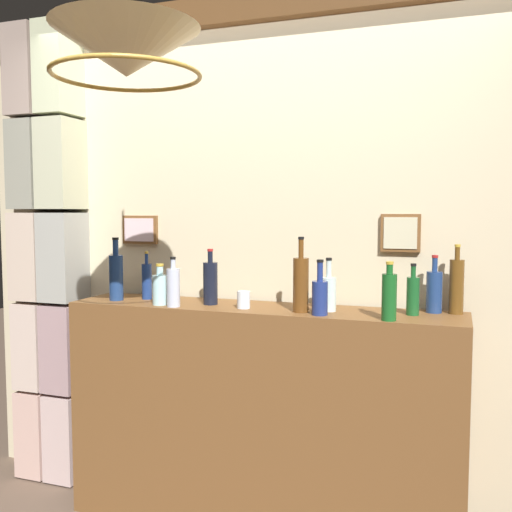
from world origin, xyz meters
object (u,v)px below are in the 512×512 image
(liquor_bottle_mezcal, at_px, (413,295))
(liquor_bottle_whiskey, at_px, (173,287))
(glass_tumbler_rocks, at_px, (244,300))
(pendant_lamp, at_px, (126,54))
(liquor_bottle_gin, at_px, (116,276))
(liquor_bottle_vermouth, at_px, (160,288))
(liquor_bottle_scotch, at_px, (389,296))
(liquor_bottle_rye, at_px, (147,281))
(liquor_bottle_tequila, at_px, (320,296))
(liquor_bottle_bourbon, at_px, (457,286))
(liquor_bottle_sherry, at_px, (301,283))
(liquor_bottle_brandy, at_px, (210,282))
(liquor_bottle_port, at_px, (434,291))
(liquor_bottle_amaro, at_px, (329,293))

(liquor_bottle_mezcal, bearing_deg, liquor_bottle_whiskey, -172.06)
(glass_tumbler_rocks, relative_size, pendant_lamp, 0.14)
(liquor_bottle_gin, relative_size, liquor_bottle_vermouth, 1.61)
(liquor_bottle_scotch, bearing_deg, pendant_lamp, -142.92)
(liquor_bottle_rye, xyz_separation_m, pendant_lamp, (0.41, -0.82, 0.91))
(liquor_bottle_tequila, bearing_deg, liquor_bottle_gin, 176.44)
(liquor_bottle_mezcal, bearing_deg, liquor_bottle_bourbon, 28.43)
(liquor_bottle_mezcal, xyz_separation_m, liquor_bottle_sherry, (-0.49, -0.09, 0.04))
(liquor_bottle_brandy, distance_m, liquor_bottle_port, 1.06)
(liquor_bottle_amaro, height_order, liquor_bottle_vermouth, liquor_bottle_amaro)
(liquor_bottle_bourbon, bearing_deg, liquor_bottle_tequila, -157.56)
(liquor_bottle_bourbon, distance_m, glass_tumbler_rocks, 0.97)
(liquor_bottle_amaro, bearing_deg, liquor_bottle_scotch, -25.94)
(liquor_bottle_gin, xyz_separation_m, liquor_bottle_amaro, (1.11, 0.05, -0.04))
(liquor_bottle_brandy, bearing_deg, liquor_bottle_gin, -175.68)
(liquor_bottle_whiskey, xyz_separation_m, glass_tumbler_rocks, (0.34, 0.07, -0.06))
(liquor_bottle_whiskey, bearing_deg, liquor_bottle_gin, 167.27)
(liquor_bottle_rye, height_order, liquor_bottle_vermouth, liquor_bottle_rye)
(liquor_bottle_whiskey, bearing_deg, liquor_bottle_scotch, -0.60)
(liquor_bottle_mezcal, height_order, liquor_bottle_brandy, liquor_bottle_brandy)
(liquor_bottle_mezcal, xyz_separation_m, liquor_bottle_rye, (-1.35, 0.02, 0.01))
(liquor_bottle_gin, xyz_separation_m, liquor_bottle_vermouth, (0.28, -0.05, -0.05))
(liquor_bottle_rye, relative_size, liquor_bottle_vermouth, 1.24)
(liquor_bottle_port, relative_size, pendant_lamp, 0.44)
(liquor_bottle_tequila, bearing_deg, liquor_bottle_mezcal, 19.45)
(liquor_bottle_mezcal, height_order, liquor_bottle_sherry, liquor_bottle_sherry)
(liquor_bottle_port, xyz_separation_m, glass_tumbler_rocks, (-0.86, -0.18, -0.06))
(liquor_bottle_brandy, height_order, liquor_bottle_scotch, liquor_bottle_brandy)
(liquor_bottle_port, bearing_deg, liquor_bottle_amaro, -165.37)
(liquor_bottle_mezcal, xyz_separation_m, liquor_bottle_scotch, (-0.09, -0.16, 0.01))
(liquor_bottle_whiskey, relative_size, glass_tumbler_rocks, 2.94)
(liquor_bottle_mezcal, relative_size, glass_tumbler_rocks, 2.79)
(liquor_bottle_bourbon, relative_size, liquor_bottle_scotch, 1.25)
(liquor_bottle_whiskey, bearing_deg, liquor_bottle_amaro, 10.08)
(liquor_bottle_rye, bearing_deg, liquor_bottle_vermouth, -41.87)
(liquor_bottle_brandy, bearing_deg, liquor_bottle_whiskey, -138.61)
(liquor_bottle_amaro, xyz_separation_m, pendant_lamp, (-0.56, -0.78, 0.93))
(liquor_bottle_vermouth, bearing_deg, liquor_bottle_amaro, 6.82)
(liquor_bottle_scotch, distance_m, glass_tumbler_rocks, 0.69)
(liquor_bottle_brandy, bearing_deg, glass_tumbler_rocks, -15.42)
(liquor_bottle_amaro, bearing_deg, liquor_bottle_vermouth, -173.18)
(liquor_bottle_rye, relative_size, liquor_bottle_sherry, 0.73)
(glass_tumbler_rocks, bearing_deg, pendant_lamp, -103.00)
(liquor_bottle_rye, bearing_deg, liquor_bottle_bourbon, 3.09)
(liquor_bottle_amaro, height_order, liquor_bottle_tequila, same)
(liquor_bottle_gin, xyz_separation_m, liquor_bottle_sherry, (0.99, -0.02, 0.00))
(liquor_bottle_gin, height_order, pendant_lamp, pendant_lamp)
(liquor_bottle_whiskey, xyz_separation_m, liquor_bottle_brandy, (0.14, 0.12, 0.01))
(liquor_bottle_port, bearing_deg, liquor_bottle_gin, -173.96)
(liquor_bottle_sherry, xyz_separation_m, liquor_bottle_amaro, (0.11, 0.07, -0.04))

